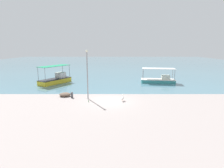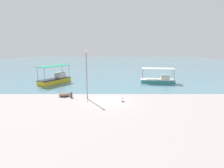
{
  "view_description": "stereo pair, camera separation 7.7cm",
  "coord_description": "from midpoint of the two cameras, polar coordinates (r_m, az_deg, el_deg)",
  "views": [
    {
      "loc": [
        0.26,
        -19.08,
        6.03
      ],
      "look_at": [
        0.27,
        3.4,
        1.27
      ],
      "focal_mm": 28.0,
      "sensor_mm": 36.0,
      "label": 1
    },
    {
      "loc": [
        0.33,
        -19.08,
        6.03
      ],
      "look_at": [
        0.27,
        3.4,
        1.27
      ],
      "focal_mm": 28.0,
      "sensor_mm": 36.0,
      "label": 2
    }
  ],
  "objects": [
    {
      "name": "mooring_bollard",
      "position": [
        21.7,
        -12.89,
        -3.41
      ],
      "size": [
        0.3,
        0.3,
        0.73
      ],
      "color": "#47474C",
      "rests_on": "ground"
    },
    {
      "name": "harbor_water",
      "position": [
        67.35,
        -0.08,
        6.84
      ],
      "size": [
        110.0,
        90.0,
        0.0
      ],
      "primitive_type": "cube",
      "color": "slate",
      "rests_on": "ground"
    },
    {
      "name": "fishing_boat_far_right",
      "position": [
        31.15,
        -17.75,
        1.5
      ],
      "size": [
        4.69,
        5.86,
        2.98
      ],
      "color": "gold",
      "rests_on": "harbor_water"
    },
    {
      "name": "lamp_post",
      "position": [
        20.31,
        -8.01,
        3.92
      ],
      "size": [
        0.28,
        0.28,
        5.74
      ],
      "color": "gray",
      "rests_on": "ground"
    },
    {
      "name": "ground",
      "position": [
        20.01,
        -0.69,
        -5.57
      ],
      "size": [
        120.0,
        120.0,
        0.0
      ],
      "primitive_type": "plane",
      "color": "gray"
    },
    {
      "name": "net_pile",
      "position": [
        22.6,
        -15.04,
        -3.32
      ],
      "size": [
        1.39,
        1.18,
        0.46
      ],
      "primitive_type": "ellipsoid",
      "color": "brown",
      "rests_on": "ground"
    },
    {
      "name": "glass_bottle",
      "position": [
        19.79,
        -7.64,
        -5.56
      ],
      "size": [
        0.07,
        0.07,
        0.27
      ],
      "color": "#3F7F4C",
      "rests_on": "ground"
    },
    {
      "name": "fishing_boat_far_left",
      "position": [
        31.09,
        15.14,
        1.41
      ],
      "size": [
        5.87,
        2.74,
        2.48
      ],
      "color": "teal",
      "rests_on": "harbor_water"
    },
    {
      "name": "pelican",
      "position": [
        19.91,
        3.53,
        -4.56
      ],
      "size": [
        0.43,
        0.79,
        0.8
      ],
      "color": "#E0997A",
      "rests_on": "ground"
    }
  ]
}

